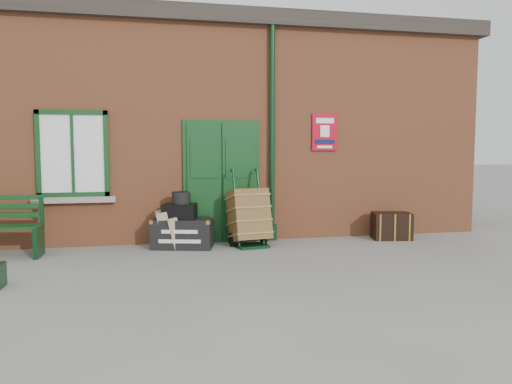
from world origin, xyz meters
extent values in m
plane|color=gray|center=(0.00, 0.00, 0.00)|extent=(80.00, 80.00, 0.00)
cube|color=#AB5D37|center=(0.00, 3.50, 2.00)|extent=(10.00, 4.00, 4.00)
cube|color=#38302B|center=(0.00, 3.50, 4.15)|extent=(10.30, 4.30, 0.30)
cube|color=#0F3816|center=(-0.30, 1.46, 1.10)|extent=(1.42, 0.12, 2.32)
cube|color=white|center=(-2.90, 1.45, 1.65)|extent=(1.20, 0.08, 1.50)
cylinder|color=black|center=(0.65, 1.42, 2.00)|extent=(0.10, 0.10, 4.00)
cube|color=#A40B1C|center=(1.70, 1.47, 2.05)|extent=(0.50, 0.03, 0.70)
cube|color=black|center=(-3.37, 0.81, 0.25)|extent=(0.09, 0.50, 0.49)
cube|color=black|center=(-1.06, 1.05, 0.26)|extent=(1.15, 0.81, 0.52)
cube|color=black|center=(-1.11, 1.05, 0.65)|extent=(0.66, 0.55, 0.26)
cylinder|color=black|center=(-1.08, 1.08, 0.88)|extent=(0.38, 0.38, 0.21)
cube|color=tan|center=(-1.38, 1.10, 0.33)|extent=(0.32, 0.47, 0.66)
cube|color=tan|center=(-1.20, 1.00, 0.29)|extent=(0.30, 0.42, 0.57)
cube|color=black|center=(0.14, 0.81, 0.03)|extent=(0.58, 0.46, 0.05)
cylinder|color=black|center=(-0.12, 0.95, 0.68)|extent=(0.10, 0.37, 1.34)
cylinder|color=black|center=(0.34, 1.03, 0.68)|extent=(0.10, 0.37, 1.34)
cylinder|color=black|center=(-0.19, 0.96, 0.13)|extent=(0.09, 0.26, 0.25)
cylinder|color=black|center=(0.41, 1.07, 0.13)|extent=(0.09, 0.26, 0.25)
cube|color=brown|center=(0.11, 0.97, 0.55)|extent=(0.76, 0.81, 0.99)
cube|color=black|center=(2.93, 1.05, 0.26)|extent=(0.79, 0.60, 0.51)
camera|label=1|loc=(-1.63, -7.67, 1.74)|focal=35.00mm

